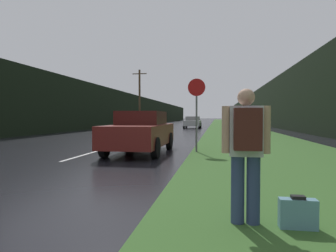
{
  "coord_description": "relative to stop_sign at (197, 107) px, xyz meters",
  "views": [
    {
      "loc": [
        4.64,
        -1.86,
        1.35
      ],
      "look_at": [
        2.08,
        13.95,
        0.86
      ],
      "focal_mm": 32.0,
      "sensor_mm": 36.0,
      "label": 1
    }
  ],
  "objects": [
    {
      "name": "lane_stripe_b",
      "position": [
        -3.9,
        -1.55,
        -1.71
      ],
      "size": [
        0.12,
        3.0,
        0.01
      ],
      "primitive_type": "cube",
      "color": "silver",
      "rests_on": "ground_plane"
    },
    {
      "name": "suitcase",
      "position": [
        1.71,
        -7.66,
        -1.52
      ],
      "size": [
        0.43,
        0.15,
        0.42
      ],
      "rotation": [
        0.0,
        0.0,
        0.0
      ],
      "color": "#6093A8",
      "rests_on": "ground_plane"
    },
    {
      "name": "stop_sign",
      "position": [
        0.0,
        0.0,
        0.0
      ],
      "size": [
        0.66,
        0.07,
        2.81
      ],
      "color": "slate",
      "rests_on": "ground_plane"
    },
    {
      "name": "car_passing_near",
      "position": [
        -2.05,
        -0.5,
        -0.92
      ],
      "size": [
        1.94,
        4.62,
        1.56
      ],
      "rotation": [
        0.0,
        0.0,
        3.14
      ],
      "color": "maroon",
      "rests_on": "ground_plane"
    },
    {
      "name": "treeline_near_side",
      "position": [
        8.8,
        40.47,
        1.37
      ],
      "size": [
        2.0,
        140.0,
        6.15
      ],
      "primitive_type": "cube",
      "color": "black",
      "rests_on": "ground_plane"
    },
    {
      "name": "hitchhiker_with_backpack",
      "position": [
        1.11,
        -7.62,
        -0.73
      ],
      "size": [
        0.59,
        0.41,
        1.7
      ],
      "rotation": [
        0.0,
        0.0,
        0.0
      ],
      "color": "navy",
      "rests_on": "ground_plane"
    },
    {
      "name": "lane_stripe_d",
      "position": [
        -3.9,
        12.45,
        -1.71
      ],
      "size": [
        0.12,
        3.0,
        0.01
      ],
      "primitive_type": "cube",
      "color": "silver",
      "rests_on": "ground_plane"
    },
    {
      "name": "utility_pole_far",
      "position": [
        -8.72,
        24.91,
        2.03
      ],
      "size": [
        1.8,
        0.24,
        7.22
      ],
      "color": "#4C3823",
      "rests_on": "ground_plane"
    },
    {
      "name": "lane_stripe_c",
      "position": [
        -3.9,
        5.45,
        -1.71
      ],
      "size": [
        0.12,
        3.0,
        0.01
      ],
      "primitive_type": "cube",
      "color": "silver",
      "rests_on": "ground_plane"
    },
    {
      "name": "lane_stripe_e",
      "position": [
        -3.9,
        19.45,
        -1.71
      ],
      "size": [
        0.12,
        3.0,
        0.01
      ],
      "primitive_type": "cube",
      "color": "silver",
      "rests_on": "ground_plane"
    },
    {
      "name": "grass_verge",
      "position": [
        2.8,
        30.47,
        -1.7
      ],
      "size": [
        6.0,
        240.0,
        0.02
      ],
      "primitive_type": "cube",
      "color": "#386028",
      "rests_on": "ground_plane"
    },
    {
      "name": "car_passing_far",
      "position": [
        -2.05,
        24.3,
        -0.99
      ],
      "size": [
        1.96,
        4.49,
        1.4
      ],
      "rotation": [
        0.0,
        0.0,
        3.14
      ],
      "color": "#BCBCBC",
      "rests_on": "ground_plane"
    },
    {
      "name": "treeline_far_side",
      "position": [
        -13.59,
        40.47,
        0.81
      ],
      "size": [
        2.0,
        140.0,
        5.04
      ],
      "primitive_type": "cube",
      "color": "black",
      "rests_on": "ground_plane"
    }
  ]
}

